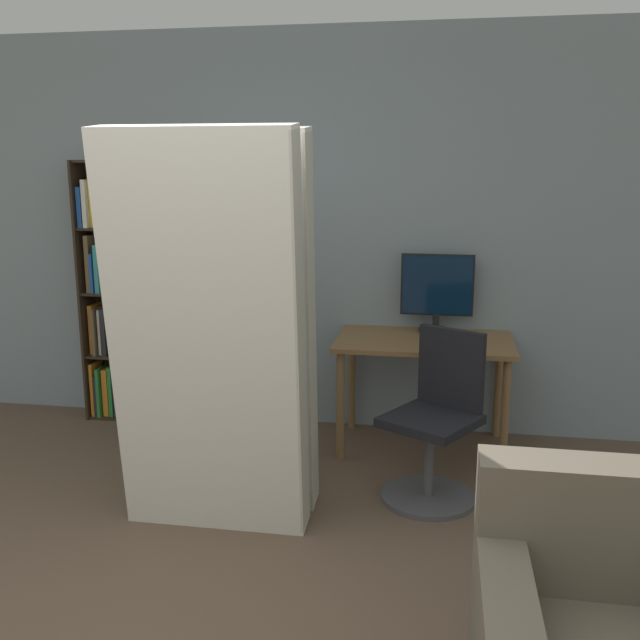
{
  "coord_description": "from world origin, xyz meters",
  "views": [
    {
      "loc": [
        1.08,
        -1.81,
        1.81
      ],
      "look_at": [
        0.48,
        1.64,
        1.05
      ],
      "focal_mm": 40.0,
      "sensor_mm": 36.0,
      "label": 1
    }
  ],
  "objects_px": {
    "monitor": "(437,290)",
    "mattress_near": "(208,340)",
    "bookshelf": "(126,298)",
    "mattress_far": "(225,327)",
    "office_chair": "(435,432)"
  },
  "relations": [
    {
      "from": "monitor",
      "to": "mattress_near",
      "type": "xyz_separation_m",
      "value": [
        -1.06,
        -1.5,
        -0.01
      ]
    },
    {
      "from": "bookshelf",
      "to": "mattress_far",
      "type": "relative_size",
      "value": 0.93
    },
    {
      "from": "mattress_far",
      "to": "mattress_near",
      "type": "bearing_deg",
      "value": -90.0
    },
    {
      "from": "mattress_near",
      "to": "mattress_far",
      "type": "xyz_separation_m",
      "value": [
        0.0,
        0.28,
        0.0
      ]
    },
    {
      "from": "office_chair",
      "to": "monitor",
      "type": "bearing_deg",
      "value": 91.43
    },
    {
      "from": "monitor",
      "to": "mattress_near",
      "type": "height_order",
      "value": "mattress_near"
    },
    {
      "from": "bookshelf",
      "to": "mattress_far",
      "type": "bearing_deg",
      "value": -47.99
    },
    {
      "from": "mattress_near",
      "to": "mattress_far",
      "type": "height_order",
      "value": "same"
    },
    {
      "from": "mattress_near",
      "to": "mattress_far",
      "type": "distance_m",
      "value": 0.28
    },
    {
      "from": "monitor",
      "to": "mattress_far",
      "type": "relative_size",
      "value": 0.26
    },
    {
      "from": "office_chair",
      "to": "mattress_far",
      "type": "bearing_deg",
      "value": -164.86
    },
    {
      "from": "office_chair",
      "to": "mattress_near",
      "type": "distance_m",
      "value": 1.38
    },
    {
      "from": "mattress_near",
      "to": "mattress_far",
      "type": "bearing_deg",
      "value": 90.0
    },
    {
      "from": "office_chair",
      "to": "mattress_near",
      "type": "bearing_deg",
      "value": -152.1
    },
    {
      "from": "monitor",
      "to": "office_chair",
      "type": "distance_m",
      "value": 1.12
    }
  ]
}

